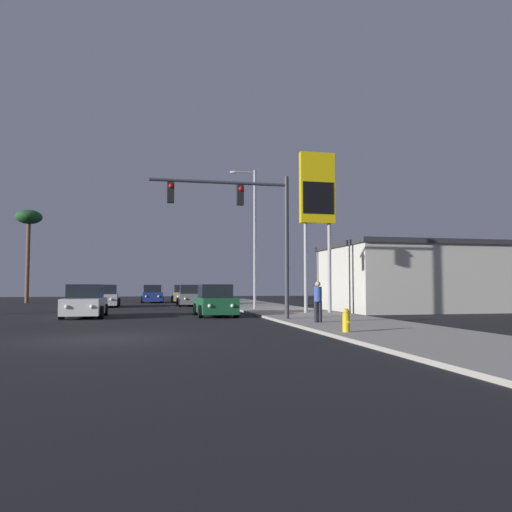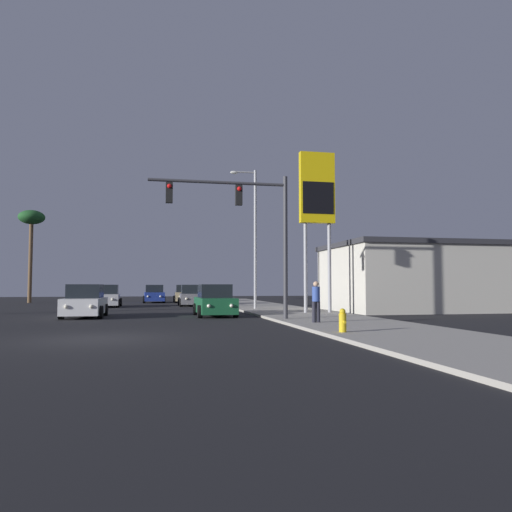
% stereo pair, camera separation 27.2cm
% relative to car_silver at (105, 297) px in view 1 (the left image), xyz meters
% --- Properties ---
extents(ground_plane, '(120.00, 120.00, 0.00)m').
position_rel_car_silver_xyz_m(ground_plane, '(1.74, -23.26, -0.76)').
color(ground_plane, black).
extents(sidewalk_right, '(5.00, 60.00, 0.12)m').
position_rel_car_silver_xyz_m(sidewalk_right, '(11.24, -13.26, -0.70)').
color(sidewalk_right, '#9E998E').
rests_on(sidewalk_right, ground).
extents(building_gas_station, '(10.30, 8.30, 4.30)m').
position_rel_car_silver_xyz_m(building_gas_station, '(19.74, -9.77, 1.40)').
color(building_gas_station, beige).
rests_on(building_gas_station, ground).
extents(car_silver, '(2.04, 4.34, 1.68)m').
position_rel_car_silver_xyz_m(car_silver, '(0.00, 0.00, 0.00)').
color(car_silver, '#B7B7BC').
rests_on(car_silver, ground).
extents(car_white, '(2.04, 4.33, 1.68)m').
position_rel_car_silver_xyz_m(car_white, '(0.00, -12.47, 0.00)').
color(car_white, silver).
rests_on(car_white, ground).
extents(car_tan, '(2.04, 4.33, 1.68)m').
position_rel_car_silver_xyz_m(car_tan, '(6.37, 8.79, 0.00)').
color(car_tan, tan).
rests_on(car_tan, ground).
extents(car_blue, '(2.04, 4.34, 1.68)m').
position_rel_car_silver_xyz_m(car_blue, '(3.52, 9.22, 0.00)').
color(car_blue, navy).
rests_on(car_blue, ground).
extents(car_grey, '(2.04, 4.33, 1.68)m').
position_rel_car_silver_xyz_m(car_grey, '(6.42, 0.71, 0.00)').
color(car_grey, slate).
rests_on(car_grey, ground).
extents(car_green, '(2.04, 4.32, 1.68)m').
position_rel_car_silver_xyz_m(car_green, '(6.61, -12.81, 0.00)').
color(car_green, '#195933').
rests_on(car_green, ground).
extents(traffic_light_mast, '(6.27, 0.36, 6.50)m').
position_rel_car_silver_xyz_m(traffic_light_mast, '(7.55, -17.29, 3.91)').
color(traffic_light_mast, '#38383D').
rests_on(traffic_light_mast, sidewalk_right).
extents(street_lamp, '(1.74, 0.24, 9.00)m').
position_rel_car_silver_xyz_m(street_lamp, '(9.71, -7.72, 4.36)').
color(street_lamp, '#99999E').
rests_on(street_lamp, sidewalk_right).
extents(gas_station_sign, '(2.00, 0.42, 9.00)m').
position_rel_car_silver_xyz_m(gas_station_sign, '(12.38, -12.66, 5.86)').
color(gas_station_sign, '#99999E').
rests_on(gas_station_sign, sidewalk_right).
extents(fire_hydrant, '(0.24, 0.34, 0.76)m').
position_rel_car_silver_xyz_m(fire_hydrant, '(9.39, -23.93, -0.27)').
color(fire_hydrant, gold).
rests_on(fire_hydrant, sidewalk_right).
extents(pedestrian_on_sidewalk, '(0.34, 0.32, 1.67)m').
position_rel_car_silver_xyz_m(pedestrian_on_sidewalk, '(9.92, -19.70, 0.27)').
color(pedestrian_on_sidewalk, '#23232D').
rests_on(pedestrian_on_sidewalk, sidewalk_right).
extents(palm_tree_far, '(2.40, 2.40, 8.70)m').
position_rel_car_silver_xyz_m(palm_tree_far, '(-7.88, 10.74, 6.80)').
color(palm_tree_far, brown).
rests_on(palm_tree_far, ground).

